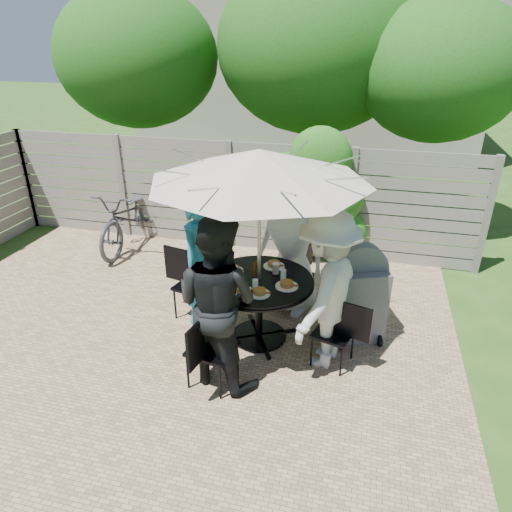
% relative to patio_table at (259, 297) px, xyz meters
% --- Properties ---
extents(backyard_envelope, '(60.00, 60.00, 5.00)m').
position_rel_patio_table_xyz_m(backyard_envelope, '(-1.05, 9.82, 2.03)').
color(backyard_envelope, '#274916').
rests_on(backyard_envelope, ground).
extents(patio_table, '(1.56, 1.56, 0.82)m').
position_rel_patio_table_xyz_m(patio_table, '(0.00, 0.00, 0.00)').
color(patio_table, black).
rests_on(patio_table, ground).
extents(umbrella, '(2.97, 2.97, 2.32)m').
position_rel_patio_table_xyz_m(umbrella, '(0.00, 0.00, 1.57)').
color(umbrella, silver).
rests_on(umbrella, ground).
extents(chair_back, '(0.56, 0.67, 0.87)m').
position_rel_patio_table_xyz_m(chair_back, '(0.27, 0.92, -0.31)').
color(chair_back, black).
rests_on(chair_back, ground).
extents(person_back, '(1.07, 0.85, 1.91)m').
position_rel_patio_table_xyz_m(person_back, '(0.23, 0.80, 0.38)').
color(person_back, silver).
rests_on(person_back, ground).
extents(chair_left, '(0.71, 0.54, 0.94)m').
position_rel_patio_table_xyz_m(chair_left, '(-0.93, 0.27, -0.29)').
color(chair_left, black).
rests_on(chair_left, ground).
extents(person_left, '(0.56, 0.70, 1.69)m').
position_rel_patio_table_xyz_m(person_left, '(-0.80, 0.23, 0.27)').
color(person_left, teal).
rests_on(person_left, ground).
extents(chair_front, '(0.51, 0.69, 0.92)m').
position_rel_patio_table_xyz_m(chair_front, '(-0.27, -0.93, -0.30)').
color(chair_front, black).
rests_on(chair_front, ground).
extents(person_front, '(1.08, 0.94, 1.88)m').
position_rel_patio_table_xyz_m(person_front, '(-0.23, -0.80, 0.37)').
color(person_front, black).
rests_on(person_front, ground).
extents(chair_right, '(0.64, 0.50, 0.84)m').
position_rel_patio_table_xyz_m(chair_right, '(0.92, -0.27, -0.32)').
color(chair_right, black).
rests_on(chair_right, ground).
extents(person_right, '(0.98, 1.31, 1.81)m').
position_rel_patio_table_xyz_m(person_right, '(0.80, -0.23, 0.33)').
color(person_right, silver).
rests_on(person_right, ground).
extents(plate_back, '(0.26, 0.26, 0.06)m').
position_rel_patio_table_xyz_m(plate_back, '(0.10, 0.35, 0.27)').
color(plate_back, white).
rests_on(plate_back, patio_table).
extents(plate_left, '(0.26, 0.26, 0.06)m').
position_rel_patio_table_xyz_m(plate_left, '(-0.35, 0.10, 0.27)').
color(plate_left, white).
rests_on(plate_left, patio_table).
extents(plate_front, '(0.26, 0.26, 0.06)m').
position_rel_patio_table_xyz_m(plate_front, '(-0.10, -0.35, 0.27)').
color(plate_front, white).
rests_on(plate_front, patio_table).
extents(plate_right, '(0.26, 0.26, 0.06)m').
position_rel_patio_table_xyz_m(plate_right, '(0.35, -0.10, 0.27)').
color(plate_right, white).
rests_on(plate_right, patio_table).
extents(plate_extra, '(0.24, 0.24, 0.06)m').
position_rel_patio_table_xyz_m(plate_extra, '(0.09, -0.34, 0.27)').
color(plate_extra, white).
rests_on(plate_extra, patio_table).
extents(glass_left, '(0.07, 0.07, 0.14)m').
position_rel_patio_table_xyz_m(glass_left, '(-0.28, -0.03, 0.32)').
color(glass_left, silver).
rests_on(glass_left, patio_table).
extents(glass_front, '(0.07, 0.07, 0.14)m').
position_rel_patio_table_xyz_m(glass_front, '(0.03, -0.28, 0.32)').
color(glass_front, silver).
rests_on(glass_front, patio_table).
extents(glass_right, '(0.07, 0.07, 0.14)m').
position_rel_patio_table_xyz_m(glass_right, '(0.28, 0.03, 0.32)').
color(glass_right, silver).
rests_on(glass_right, patio_table).
extents(syrup_jug, '(0.09, 0.09, 0.16)m').
position_rel_patio_table_xyz_m(syrup_jug, '(-0.04, 0.06, 0.33)').
color(syrup_jug, '#59280C').
rests_on(syrup_jug, patio_table).
extents(coffee_cup, '(0.08, 0.08, 0.12)m').
position_rel_patio_table_xyz_m(coffee_cup, '(0.16, 0.18, 0.31)').
color(coffee_cup, '#C6B293').
rests_on(coffee_cup, patio_table).
extents(bicycle, '(0.74, 2.04, 1.06)m').
position_rel_patio_table_xyz_m(bicycle, '(-2.82, 2.13, -0.04)').
color(bicycle, '#333338').
rests_on(bicycle, ground).
extents(bbq_grill, '(0.74, 0.66, 1.24)m').
position_rel_patio_table_xyz_m(bbq_grill, '(1.12, 0.33, -0.01)').
color(bbq_grill, '#5D5D62').
rests_on(bbq_grill, ground).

